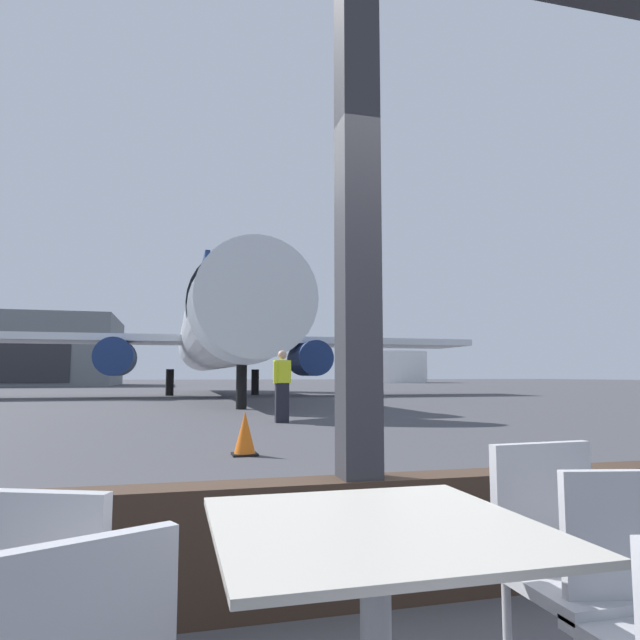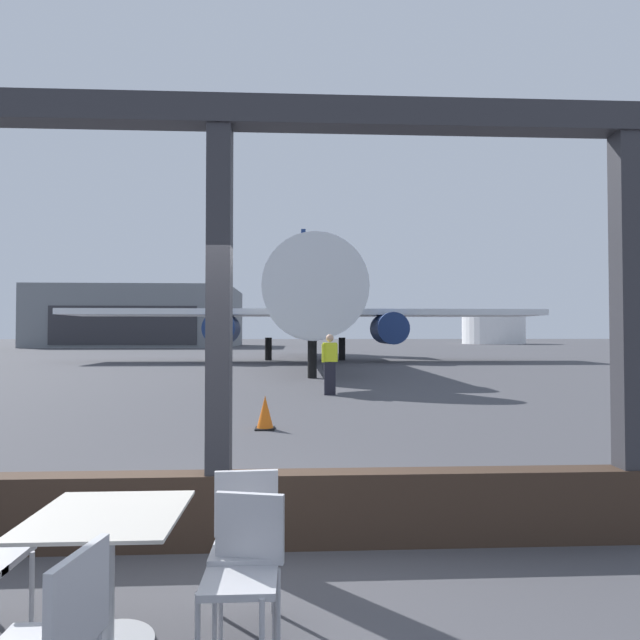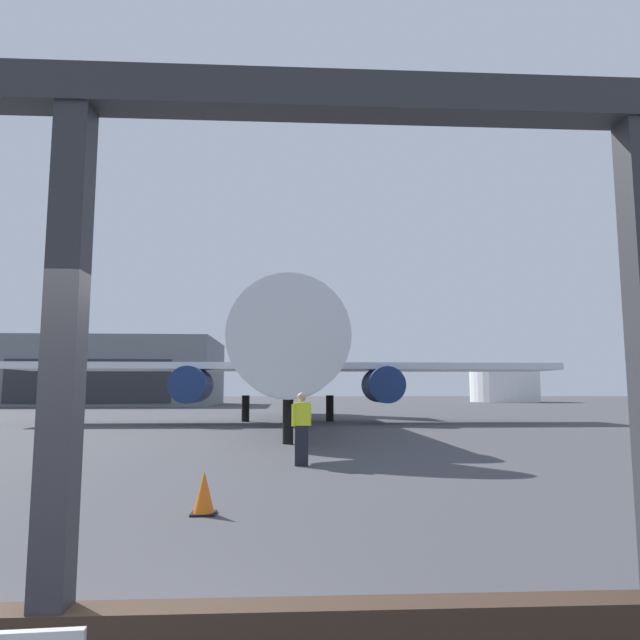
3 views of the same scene
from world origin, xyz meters
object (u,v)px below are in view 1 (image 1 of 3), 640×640
at_px(cafe_chair_side_extra, 565,556).
at_px(cafe_chair_aisle_left, 43,638).
at_px(distant_hangar, 1,351).
at_px(airplane, 217,334).
at_px(ground_crew_worker, 282,385).
at_px(traffic_cone, 245,434).
at_px(fuel_storage_tank, 395,367).

bearing_deg(cafe_chair_side_extra, cafe_chair_aisle_left, -174.25).
bearing_deg(distant_hangar, airplane, -61.95).
bearing_deg(airplane, ground_crew_worker, -88.90).
bearing_deg(cafe_chair_aisle_left, ground_crew_worker, 76.61).
distance_m(cafe_chair_side_extra, airplane, 28.73).
bearing_deg(airplane, cafe_chair_side_extra, -91.98).
bearing_deg(traffic_cone, cafe_chair_side_extra, -87.82).
bearing_deg(distant_hangar, traffic_cone, -72.25).
height_order(cafe_chair_side_extra, traffic_cone, cafe_chair_side_extra).
xyz_separation_m(airplane, fuel_storage_tank, (31.80, 52.89, -0.92)).
xyz_separation_m(airplane, traffic_cone, (-1.23, -22.08, -3.04)).
bearing_deg(fuel_storage_tank, ground_crew_worker, -114.33).
xyz_separation_m(airplane, distant_hangar, (-20.80, 39.03, 0.49)).
bearing_deg(airplane, fuel_storage_tank, 58.98).
height_order(cafe_chair_aisle_left, distant_hangar, distant_hangar).
bearing_deg(cafe_chair_aisle_left, cafe_chair_side_extra, 5.75).
relative_size(cafe_chair_side_extra, distant_hangar, 0.04).
bearing_deg(ground_crew_worker, traffic_cone, -106.25).
height_order(cafe_chair_aisle_left, airplane, airplane).
distance_m(cafe_chair_aisle_left, ground_crew_worker, 12.32).
xyz_separation_m(ground_crew_worker, traffic_cone, (-1.55, -5.33, -0.61)).
xyz_separation_m(ground_crew_worker, fuel_storage_tank, (31.48, 69.64, 1.52)).
height_order(cafe_chair_side_extra, fuel_storage_tank, fuel_storage_tank).
relative_size(airplane, distant_hangar, 1.21).
xyz_separation_m(traffic_cone, fuel_storage_tank, (33.03, 74.97, 2.13)).
bearing_deg(cafe_chair_aisle_left, airplane, 84.97).
height_order(airplane, ground_crew_worker, airplane).
relative_size(cafe_chair_aisle_left, fuel_storage_tank, 0.09).
bearing_deg(distant_hangar, fuel_storage_tank, 14.76).
height_order(ground_crew_worker, distant_hangar, distant_hangar).
relative_size(traffic_cone, distant_hangar, 0.03).
distance_m(distant_hangar, fuel_storage_tank, 54.41).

